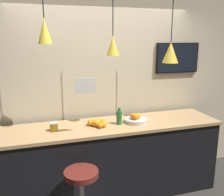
# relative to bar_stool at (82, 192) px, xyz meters

# --- Properties ---
(back_wall) EXTENTS (8.00, 0.06, 2.90)m
(back_wall) POSITION_rel_bar_stool_xyz_m (0.52, 1.06, 0.96)
(back_wall) COLOR beige
(back_wall) RESTS_ON ground_plane
(service_counter) EXTENTS (2.88, 0.70, 1.00)m
(service_counter) POSITION_rel_bar_stool_xyz_m (0.52, 0.60, 0.01)
(service_counter) COLOR black
(service_counter) RESTS_ON ground_plane
(bar_stool) EXTENTS (0.42, 0.42, 0.74)m
(bar_stool) POSITION_rel_bar_stool_xyz_m (0.00, 0.00, 0.00)
(bar_stool) COLOR #B7B7BC
(bar_stool) RESTS_ON ground_plane
(fruit_bowl) EXTENTS (0.30, 0.30, 0.14)m
(fruit_bowl) POSITION_rel_bar_stool_xyz_m (0.84, 0.57, 0.56)
(fruit_bowl) COLOR beige
(fruit_bowl) RESTS_ON service_counter
(orange_pile) EXTENTS (0.25, 0.23, 0.09)m
(orange_pile) POSITION_rel_bar_stool_xyz_m (0.32, 0.60, 0.55)
(orange_pile) COLOR orange
(orange_pile) RESTS_ON service_counter
(juice_bottle) EXTENTS (0.07, 0.07, 0.22)m
(juice_bottle) POSITION_rel_bar_stool_xyz_m (0.61, 0.57, 0.61)
(juice_bottle) COLOR #286B33
(juice_bottle) RESTS_ON service_counter
(spread_jar) EXTENTS (0.10, 0.10, 0.10)m
(spread_jar) POSITION_rel_bar_stool_xyz_m (-0.22, 0.57, 0.56)
(spread_jar) COLOR gold
(spread_jar) RESTS_ON service_counter
(pendant_lamp_left) EXTENTS (0.16, 0.16, 0.77)m
(pendant_lamp_left) POSITION_rel_bar_stool_xyz_m (-0.26, 0.56, 1.68)
(pendant_lamp_left) COLOR black
(pendant_lamp_middle) EXTENTS (0.15, 0.15, 0.92)m
(pendant_lamp_middle) POSITION_rel_bar_stool_xyz_m (0.52, 0.56, 1.52)
(pendant_lamp_middle) COLOR black
(pendant_lamp_right) EXTENTS (0.21, 0.21, 1.02)m
(pendant_lamp_right) POSITION_rel_bar_stool_xyz_m (1.30, 0.56, 1.42)
(pendant_lamp_right) COLOR black
(mounted_tv) EXTENTS (0.70, 0.04, 0.45)m
(mounted_tv) POSITION_rel_bar_stool_xyz_m (1.68, 1.01, 1.31)
(mounted_tv) COLOR black
(hanging_menu_board) EXTENTS (0.24, 0.01, 0.17)m
(hanging_menu_board) POSITION_rel_bar_stool_xyz_m (0.13, 0.33, 1.09)
(hanging_menu_board) COLOR silver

